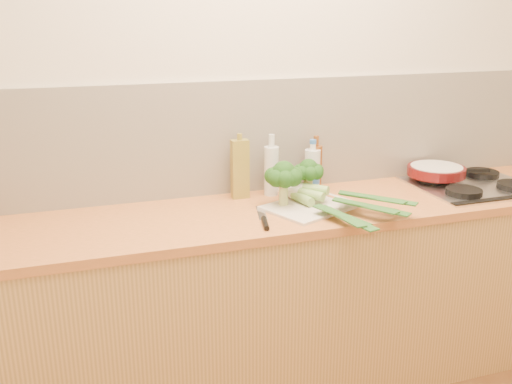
# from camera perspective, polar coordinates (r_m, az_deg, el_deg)

# --- Properties ---
(room_shell) EXTENTS (3.50, 3.50, 3.50)m
(room_shell) POSITION_cam_1_polar(r_m,az_deg,el_deg) (2.76, 0.70, 5.62)
(room_shell) COLOR beige
(room_shell) RESTS_ON ground
(counter) EXTENTS (3.20, 0.62, 0.90)m
(counter) POSITION_cam_1_polar(r_m,az_deg,el_deg) (2.75, 2.65, -10.46)
(counter) COLOR tan
(counter) RESTS_ON ground
(gas_hob) EXTENTS (0.58, 0.50, 0.04)m
(gas_hob) POSITION_cam_1_polar(r_m,az_deg,el_deg) (3.06, 20.95, 0.72)
(gas_hob) COLOR silver
(gas_hob) RESTS_ON counter
(chopping_board) EXTENTS (0.47, 0.42, 0.01)m
(chopping_board) POSITION_cam_1_polar(r_m,az_deg,el_deg) (2.57, 5.51, -1.43)
(chopping_board) COLOR beige
(chopping_board) RESTS_ON counter
(broccoli_left) EXTENTS (0.17, 0.17, 0.20)m
(broccoli_left) POSITION_cam_1_polar(r_m,az_deg,el_deg) (2.53, 2.79, 1.61)
(broccoli_left) COLOR #AAB76A
(broccoli_left) RESTS_ON chopping_board
(broccoli_right) EXTENTS (0.14, 0.15, 0.18)m
(broccoli_right) POSITION_cam_1_polar(r_m,az_deg,el_deg) (2.65, 5.27, 2.06)
(broccoli_right) COLOR #AAB76A
(broccoli_right) RESTS_ON chopping_board
(leek_front) EXTENTS (0.20, 0.63, 0.04)m
(leek_front) POSITION_cam_1_polar(r_m,az_deg,el_deg) (2.52, 5.79, -1.16)
(leek_front) COLOR white
(leek_front) RESTS_ON chopping_board
(leek_mid) EXTENTS (0.39, 0.54, 0.04)m
(leek_mid) POSITION_cam_1_polar(r_m,az_deg,el_deg) (2.54, 7.22, -0.60)
(leek_mid) COLOR white
(leek_mid) RESTS_ON chopping_board
(leek_back) EXTENTS (0.45, 0.48, 0.04)m
(leek_back) POSITION_cam_1_polar(r_m,az_deg,el_deg) (2.58, 7.80, 0.03)
(leek_back) COLOR white
(leek_back) RESTS_ON chopping_board
(chefs_knife) EXTENTS (0.10, 0.30, 0.02)m
(chefs_knife) POSITION_cam_1_polar(r_m,az_deg,el_deg) (2.38, 0.84, -2.89)
(chefs_knife) COLOR silver
(chefs_knife) RESTS_ON counter
(skillet) EXTENTS (0.42, 0.29, 0.05)m
(skillet) POSITION_cam_1_polar(r_m,az_deg,el_deg) (3.07, 17.63, 2.06)
(skillet) COLOR #4E0D0D
(skillet) RESTS_ON gas_hob
(oil_tin) EXTENTS (0.08, 0.05, 0.31)m
(oil_tin) POSITION_cam_1_polar(r_m,az_deg,el_deg) (2.67, -1.62, 2.35)
(oil_tin) COLOR olive
(oil_tin) RESTS_ON counter
(glass_bottle) EXTENTS (0.07, 0.07, 0.29)m
(glass_bottle) POSITION_cam_1_polar(r_m,az_deg,el_deg) (2.72, 1.54, 2.24)
(glass_bottle) COLOR silver
(glass_bottle) RESTS_ON counter
(amber_bottle) EXTENTS (0.06, 0.06, 0.27)m
(amber_bottle) POSITION_cam_1_polar(r_m,az_deg,el_deg) (2.82, 5.95, 2.53)
(amber_bottle) COLOR brown
(amber_bottle) RESTS_ON counter
(water_bottle) EXTENTS (0.08, 0.08, 0.24)m
(water_bottle) POSITION_cam_1_polar(r_m,az_deg,el_deg) (2.79, 5.63, 2.04)
(water_bottle) COLOR silver
(water_bottle) RESTS_ON counter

